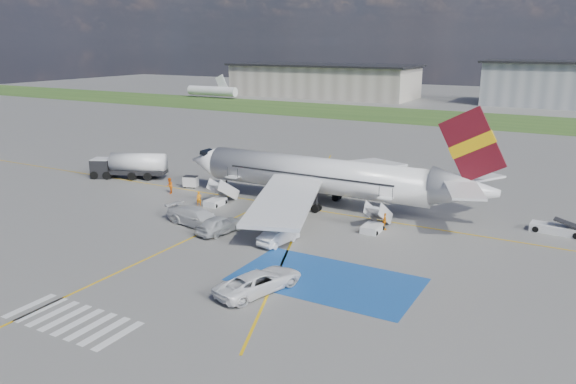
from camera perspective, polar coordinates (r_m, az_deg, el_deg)
name	(u,v)px	position (r m, az deg, el deg)	size (l,w,h in m)	color
ground	(246,242)	(51.38, -4.29, -5.08)	(400.00, 400.00, 0.00)	#60605E
grass_strip	(469,120)	(138.89, 17.95, 7.02)	(400.00, 30.00, 0.01)	#2D4C1E
taxiway_line_main	(307,209)	(61.21, 1.89, -1.71)	(120.00, 0.20, 0.01)	gold
taxiway_line_cross	(125,269)	(47.22, -16.21, -7.51)	(0.20, 60.00, 0.01)	gold
taxiway_line_diag	(307,209)	(61.21, 1.89, -1.71)	(0.20, 60.00, 0.01)	gold
staging_box	(326,280)	(43.57, 3.93, -8.86)	(14.00, 8.00, 0.01)	#17468E
crosswalk	(72,320)	(40.23, -21.12, -12.04)	(9.00, 4.00, 0.01)	silver
terminal_west	(323,81)	(189.20, 3.56, 11.18)	(60.00, 22.00, 10.00)	gray
airliner	(327,176)	(61.42, 4.03, 1.59)	(36.81, 32.95, 11.92)	silver
airstairs_fwd	(218,199)	(63.18, -7.17, -0.70)	(1.90, 5.20, 3.60)	silver
airstairs_aft	(374,224)	(54.69, 8.71, -3.26)	(1.90, 5.20, 3.60)	silver
fuel_tanker	(130,168)	(77.58, -15.79, 2.40)	(10.12, 6.28, 3.38)	black
gpu_cart	(191,182)	(71.01, -9.84, 0.98)	(1.99, 1.56, 1.46)	silver
belt_loader	(557,230)	(59.14, 25.68, -3.47)	(5.12, 2.18, 1.51)	silver
car_silver_a	(220,224)	(53.68, -6.94, -3.29)	(2.03, 5.04, 1.72)	#B9BCC1
car_silver_b	(279,236)	(50.51, -0.97, -4.51)	(1.56, 4.47, 1.47)	silver
van_white_a	(259,278)	(41.24, -2.93, -8.73)	(2.51, 5.45, 2.04)	white
van_white_b	(199,215)	(55.80, -9.08, -2.30)	(2.45, 6.03, 2.36)	silver
crew_fwd	(199,199)	(62.92, -9.03, -0.67)	(0.58, 0.38, 1.59)	orange
crew_nose	(170,186)	(68.54, -11.94, 0.63)	(0.94, 0.73, 1.93)	orange
crew_aft	(385,221)	(54.99, 9.78, -2.97)	(0.99, 0.41, 1.69)	orange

